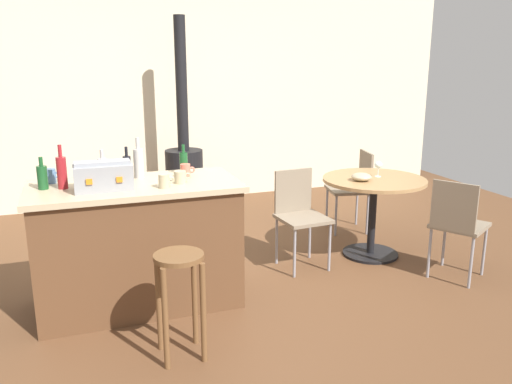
{
  "coord_description": "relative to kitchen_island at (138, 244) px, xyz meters",
  "views": [
    {
      "loc": [
        -1.03,
        -3.76,
        1.8
      ],
      "look_at": [
        0.32,
        0.03,
        0.77
      ],
      "focal_mm": 36.7,
      "sensor_mm": 36.0,
      "label": 1
    }
  ],
  "objects": [
    {
      "name": "bottle_2",
      "position": [
        0.41,
        0.21,
        0.55
      ],
      "size": [
        0.06,
        0.06,
        0.23
      ],
      "color": "#194C23",
      "rests_on": "kitchen_island"
    },
    {
      "name": "folding_chair_far",
      "position": [
        2.38,
        1.0,
        0.03
      ],
      "size": [
        0.47,
        0.47,
        0.85
      ],
      "color": "#7F705B",
      "rests_on": "ground_plane"
    },
    {
      "name": "kitchen_island",
      "position": [
        0.0,
        0.0,
        0.0
      ],
      "size": [
        1.49,
        0.75,
        0.93
      ],
      "color": "brown",
      "rests_on": "ground_plane"
    },
    {
      "name": "wine_glass",
      "position": [
        2.23,
        0.33,
        0.38
      ],
      "size": [
        0.07,
        0.07,
        0.14
      ],
      "color": "silver",
      "rests_on": "dining_table"
    },
    {
      "name": "wooden_stool",
      "position": [
        0.14,
        -0.82,
        0.01
      ],
      "size": [
        0.3,
        0.3,
        0.67
      ],
      "color": "brown",
      "rests_on": "ground_plane"
    },
    {
      "name": "wood_stove",
      "position": [
        0.83,
        2.26,
        0.09
      ],
      "size": [
        0.44,
        0.45,
        2.26
      ],
      "color": "black",
      "rests_on": "ground_plane"
    },
    {
      "name": "cup_1",
      "position": [
        0.18,
        -0.2,
        0.51
      ],
      "size": [
        0.11,
        0.07,
        0.1
      ],
      "color": "tan",
      "rests_on": "kitchen_island"
    },
    {
      "name": "serving_bowl",
      "position": [
        2.01,
        0.24,
        0.31
      ],
      "size": [
        0.18,
        0.18,
        0.07
      ],
      "primitive_type": "ellipsoid",
      "color": "tan",
      "rests_on": "dining_table"
    },
    {
      "name": "bottle_3",
      "position": [
        -0.2,
        0.17,
        0.55
      ],
      "size": [
        0.07,
        0.07,
        0.23
      ],
      "color": "#B7B2AD",
      "rests_on": "kitchen_island"
    },
    {
      "name": "bottle_1",
      "position": [
        -0.61,
        0.05,
        0.55
      ],
      "size": [
        0.07,
        0.07,
        0.22
      ],
      "color": "#194C23",
      "rests_on": "kitchen_island"
    },
    {
      "name": "bottle_4",
      "position": [
        -0.03,
        0.12,
        0.56
      ],
      "size": [
        0.06,
        0.06,
        0.25
      ],
      "color": "black",
      "rests_on": "kitchen_island"
    },
    {
      "name": "cup_2",
      "position": [
        -0.56,
        0.22,
        0.51
      ],
      "size": [
        0.11,
        0.08,
        0.1
      ],
      "color": "#4C7099",
      "rests_on": "kitchen_island"
    },
    {
      "name": "bottle_0",
      "position": [
        0.06,
        0.18,
        0.58
      ],
      "size": [
        0.07,
        0.07,
        0.3
      ],
      "color": "#B7B2AD",
      "rests_on": "kitchen_island"
    },
    {
      "name": "cup_3",
      "position": [
        0.39,
        0.06,
        0.51
      ],
      "size": [
        0.11,
        0.07,
        0.1
      ],
      "color": "#DB6651",
      "rests_on": "kitchen_island"
    },
    {
      "name": "ground_plane",
      "position": [
        0.63,
        0.05,
        -0.47
      ],
      "size": [
        8.8,
        8.8,
        0.0
      ],
      "primitive_type": "plane",
      "color": "brown"
    },
    {
      "name": "folding_chair_near",
      "position": [
        2.52,
        -0.43,
        0.04
      ],
      "size": [
        0.55,
        0.55,
        0.85
      ],
      "color": "#7F705B",
      "rests_on": "ground_plane"
    },
    {
      "name": "toolbox",
      "position": [
        -0.22,
        -0.11,
        0.56
      ],
      "size": [
        0.38,
        0.22,
        0.2
      ],
      "color": "gray",
      "rests_on": "kitchen_island"
    },
    {
      "name": "dining_table",
      "position": [
        2.17,
        0.28,
        0.1
      ],
      "size": [
        0.93,
        0.93,
        0.74
      ],
      "color": "black",
      "rests_on": "ground_plane"
    },
    {
      "name": "folding_chair_left",
      "position": [
        1.43,
        0.3,
        0.03
      ],
      "size": [
        0.43,
        0.43,
        0.85
      ],
      "color": "#7F705B",
      "rests_on": "ground_plane"
    },
    {
      "name": "cup_0",
      "position": [
        0.32,
        -0.09,
        0.51
      ],
      "size": [
        0.12,
        0.09,
        0.09
      ],
      "color": "tan",
      "rests_on": "kitchen_island"
    },
    {
      "name": "back_wall",
      "position": [
        0.63,
        2.9,
        0.88
      ],
      "size": [
        8.0,
        0.1,
        2.7
      ],
      "primitive_type": "cube",
      "color": "beige",
      "rests_on": "ground_plane"
    },
    {
      "name": "bottle_5",
      "position": [
        -0.48,
        0.02,
        0.58
      ],
      "size": [
        0.07,
        0.07,
        0.3
      ],
      "color": "maroon",
      "rests_on": "kitchen_island"
    }
  ]
}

